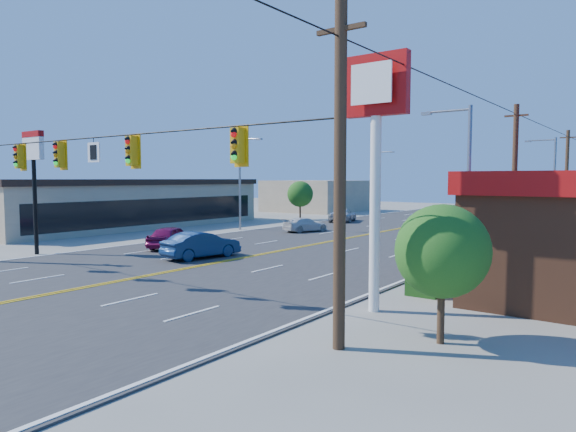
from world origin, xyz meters
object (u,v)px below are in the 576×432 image
Objects in this scene: car_magenta at (171,238)px; pizza_hut_sign at (34,166)px; signal_span at (75,168)px; car_white at (305,225)px; car_silver at (343,216)px; kfc_pylon at (376,130)px; car_blue at (201,246)px.

pizza_hut_sign is at bearing 30.96° from car_magenta.
signal_span reaches higher than car_magenta.
car_magenta is (4.67, 6.21, -4.47)m from pizza_hut_sign.
car_magenta is at bearing 53.07° from pizza_hut_sign.
car_silver is (-2.58, 10.58, 0.08)m from car_white.
signal_span is 2.86× the size of kfc_pylon.
car_white is at bearing 73.67° from pizza_hut_sign.
signal_span reaches higher than car_blue.
car_magenta is 1.05× the size of car_white.
signal_span is at bearing 99.19° from car_magenta.
signal_span is 11.87m from kfc_pylon.
car_silver reaches higher than car_white.
signal_span is 5.47× the size of car_blue.
kfc_pylon is 14.62m from car_blue.
pizza_hut_sign is (-10.88, 4.00, 0.30)m from signal_span.
kfc_pylon is at bearing 103.03° from car_silver.
car_magenta is 0.88× the size of car_silver.
car_blue is at bearing 121.05° from car_white.
kfc_pylon is at bearing 19.78° from signal_span.
car_blue is 1.11× the size of car_white.
car_white is 10.89m from car_silver.
pizza_hut_sign is 8.97m from car_magenta.
pizza_hut_sign is 30.74m from car_silver.
kfc_pylon is at bearing 170.04° from car_blue.
signal_span is at bearing 83.80° from car_silver.
car_magenta is 24.07m from car_silver.
signal_span is 12.66m from car_magenta.
signal_span is 5.81× the size of car_magenta.
kfc_pylon reaches higher than pizza_hut_sign.
kfc_pylon is 2.03× the size of car_magenta.
car_silver is at bearing -67.63° from car_blue.
signal_span is 11.60m from pizza_hut_sign.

